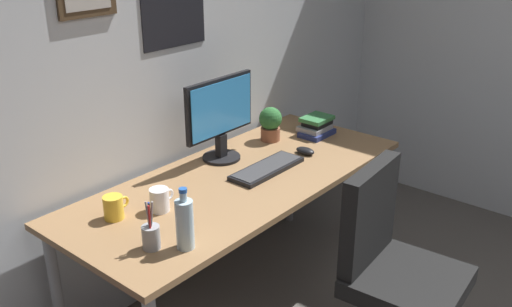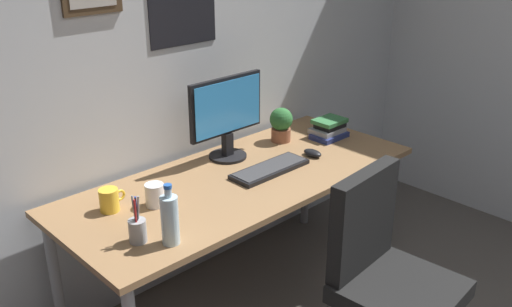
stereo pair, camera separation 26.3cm
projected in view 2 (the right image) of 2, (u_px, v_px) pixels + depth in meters
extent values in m
cube|color=silver|center=(140.00, 54.00, 2.70)|extent=(4.40, 0.08, 2.60)
cube|color=#936D47|center=(242.00, 179.00, 2.76)|extent=(1.84, 0.77, 0.03)
cylinder|color=#9EA0A5|center=(390.00, 209.00, 3.24)|extent=(0.05, 0.05, 0.70)
cylinder|color=#9EA0A5|center=(57.00, 285.00, 2.57)|extent=(0.05, 0.05, 0.70)
cylinder|color=#9EA0A5|center=(306.00, 175.00, 3.67)|extent=(0.05, 0.05, 0.70)
cube|color=black|center=(400.00, 292.00, 2.35)|extent=(0.49, 0.49, 0.08)
cube|color=black|center=(363.00, 220.00, 2.37)|extent=(0.42, 0.10, 0.45)
cylinder|color=black|center=(228.00, 156.00, 2.97)|extent=(0.20, 0.20, 0.01)
cube|color=black|center=(228.00, 144.00, 2.94)|extent=(0.05, 0.04, 0.12)
cube|color=black|center=(226.00, 106.00, 2.87)|extent=(0.46, 0.02, 0.30)
cube|color=#338CD8|center=(229.00, 107.00, 2.85)|extent=(0.43, 0.00, 0.27)
cube|color=black|center=(270.00, 169.00, 2.80)|extent=(0.43, 0.15, 0.02)
cube|color=#38383A|center=(270.00, 167.00, 2.80)|extent=(0.41, 0.13, 0.00)
ellipsoid|color=black|center=(313.00, 153.00, 2.98)|extent=(0.06, 0.11, 0.04)
cylinder|color=silver|center=(170.00, 220.00, 2.15)|extent=(0.07, 0.07, 0.20)
cylinder|color=silver|center=(168.00, 192.00, 2.10)|extent=(0.03, 0.03, 0.04)
cylinder|color=#2659B2|center=(168.00, 186.00, 2.09)|extent=(0.03, 0.03, 0.01)
cylinder|color=white|center=(155.00, 195.00, 2.45)|extent=(0.08, 0.08, 0.10)
torus|color=white|center=(165.00, 190.00, 2.49)|extent=(0.05, 0.01, 0.05)
cylinder|color=yellow|center=(109.00, 200.00, 2.41)|extent=(0.08, 0.08, 0.10)
torus|color=yellow|center=(120.00, 195.00, 2.44)|extent=(0.05, 0.01, 0.05)
cylinder|color=brown|center=(281.00, 135.00, 3.18)|extent=(0.11, 0.11, 0.07)
sphere|color=#2D6B33|center=(281.00, 119.00, 3.14)|extent=(0.13, 0.13, 0.13)
ellipsoid|color=#287A38|center=(274.00, 117.00, 3.14)|extent=(0.07, 0.08, 0.02)
ellipsoid|color=#287A38|center=(282.00, 117.00, 3.18)|extent=(0.07, 0.08, 0.02)
ellipsoid|color=#287A38|center=(282.00, 118.00, 3.10)|extent=(0.08, 0.07, 0.02)
cylinder|color=#9EA0A5|center=(138.00, 231.00, 2.18)|extent=(0.07, 0.07, 0.09)
cylinder|color=#263FBF|center=(137.00, 212.00, 2.16)|extent=(0.01, 0.01, 0.13)
cylinder|color=red|center=(136.00, 215.00, 2.14)|extent=(0.01, 0.01, 0.13)
cylinder|color=black|center=(136.00, 213.00, 2.15)|extent=(0.01, 0.01, 0.13)
cylinder|color=#9EA0A5|center=(138.00, 211.00, 2.15)|extent=(0.01, 0.03, 0.14)
cylinder|color=#9EA0A5|center=(135.00, 213.00, 2.14)|extent=(0.01, 0.02, 0.14)
cube|color=navy|center=(329.00, 136.00, 3.23)|extent=(0.21, 0.14, 0.03)
cube|color=gray|center=(327.00, 130.00, 3.23)|extent=(0.18, 0.14, 0.03)
cube|color=black|center=(330.00, 125.00, 3.23)|extent=(0.16, 0.12, 0.03)
cube|color=#33723F|center=(330.00, 121.00, 3.22)|extent=(0.18, 0.14, 0.02)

